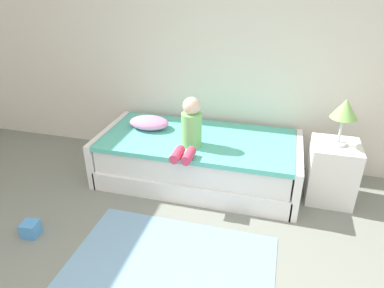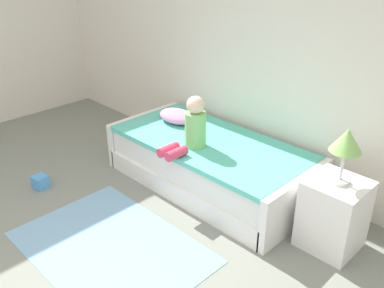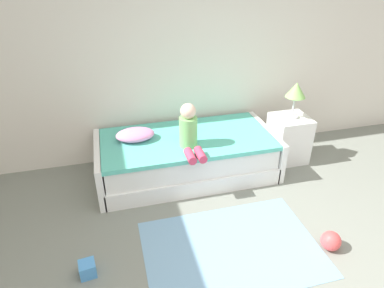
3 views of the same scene
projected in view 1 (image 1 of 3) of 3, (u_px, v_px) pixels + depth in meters
name	position (u px, v px, depth m)	size (l,w,h in m)	color
wall_rear	(249.00, 36.00, 3.61)	(7.20, 0.10, 2.90)	silver
bed	(198.00, 159.00, 3.73)	(2.11, 1.00, 0.50)	white
nightstand	(332.00, 172.00, 3.39)	(0.44, 0.44, 0.60)	white
table_lamp	(345.00, 111.00, 3.11)	(0.24, 0.24, 0.45)	silver
child_figure	(190.00, 128.00, 3.33)	(0.20, 0.51, 0.50)	#7FC672
pillow	(149.00, 123.00, 3.81)	(0.44, 0.30, 0.13)	#EA8CC6
area_rug	(169.00, 267.00, 2.70)	(1.60, 1.10, 0.01)	#7AA8CC
toy_block	(31.00, 229.00, 3.00)	(0.13, 0.13, 0.13)	#4C99E5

